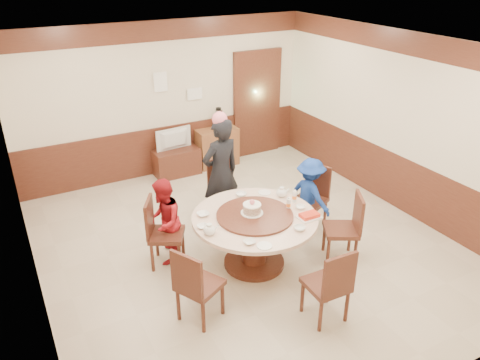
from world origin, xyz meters
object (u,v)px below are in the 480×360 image
television (175,140)px  thermos (219,119)px  birthday_cake (252,209)px  tv_stand (177,162)px  banquet_table (255,231)px  side_cabinet (217,147)px  person_blue (310,195)px  person_red (164,222)px  shrimp_platter (309,216)px  person_standing (221,173)px

television → thermos: (0.92, 0.03, 0.24)m
birthday_cake → tv_stand: birthday_cake is taller
banquet_table → birthday_cake: size_ratio=5.59×
side_cabinet → thermos: (0.05, 0.00, 0.56)m
side_cabinet → thermos: bearing=0.0°
person_blue → thermos: size_ratio=3.03×
person_red → birthday_cake: 1.20m
person_blue → shrimp_platter: person_blue is taller
banquet_table → person_blue: bearing=18.9°
tv_stand → person_red: bearing=-114.6°
banquet_table → tv_stand: bearing=87.1°
television → side_cabinet: television is taller
shrimp_platter → side_cabinet: 3.66m
person_red → television: bearing=-178.1°
person_red → shrimp_platter: 1.92m
shrimp_platter → tv_stand: shrimp_platter is taller
person_blue → television: person_blue is taller
person_red → person_blue: bearing=109.4°
shrimp_platter → television: bearing=96.9°
birthday_cake → shrimp_platter: size_ratio=0.97×
thermos → birthday_cake: bearing=-108.9°
person_blue → thermos: bearing=-8.0°
person_blue → tv_stand: (-1.02, 2.80, -0.33)m
person_red → shrimp_platter: size_ratio=3.99×
person_standing → birthday_cake: person_standing is taller
person_red → side_cabinet: 3.27m
banquet_table → person_standing: bearing=85.6°
shrimp_platter → tv_stand: 3.64m
side_cabinet → shrimp_platter: bearing=-96.9°
thermos → side_cabinet: bearing=180.0°
birthday_cake → shrimp_platter: 0.74m
person_standing → person_red: 1.22m
birthday_cake → banquet_table: bearing=-65.8°
banquet_table → thermos: (1.08, 3.24, 0.41)m
tv_stand → thermos: size_ratio=2.24×
tv_stand → thermos: (0.92, 0.03, 0.69)m
birthday_cake → thermos: size_ratio=0.77×
banquet_table → person_standing: 1.21m
person_standing → shrimp_platter: size_ratio=5.75×
person_red → person_blue: 2.20m
banquet_table → person_standing: size_ratio=0.94×
birthday_cake → thermos: thermos is taller
shrimp_platter → side_cabinet: size_ratio=0.37×
person_blue → television: bearing=9.9°
banquet_table → birthday_cake: birthday_cake is taller
person_blue → television: size_ratio=1.65×
television → thermos: 0.95m
television → person_red: bearing=60.5°
television → banquet_table: bearing=82.3°
person_standing → shrimp_platter: bearing=99.3°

